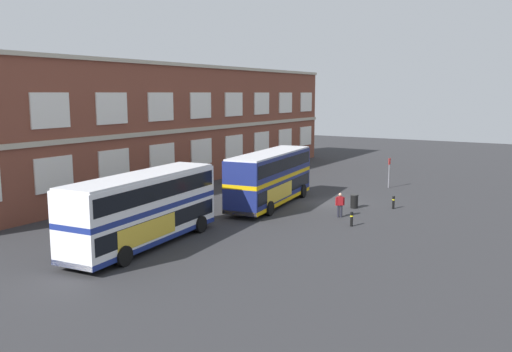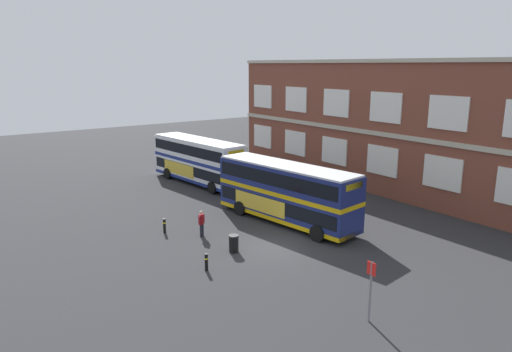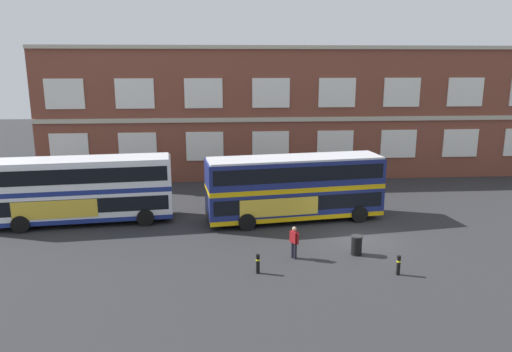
% 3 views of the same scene
% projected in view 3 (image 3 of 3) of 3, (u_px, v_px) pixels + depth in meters
% --- Properties ---
extents(ground_plane, '(120.00, 120.00, 0.00)m').
position_uv_depth(ground_plane, '(350.00, 226.00, 29.34)').
color(ground_plane, '#2B2B2D').
extents(brick_terminal_building, '(49.03, 8.19, 11.08)m').
position_uv_depth(brick_terminal_building, '(326.00, 111.00, 43.73)').
color(brick_terminal_building, brown).
rests_on(brick_terminal_building, ground).
extents(double_decker_near, '(11.21, 3.72, 4.07)m').
position_uv_depth(double_decker_near, '(81.00, 189.00, 29.55)').
color(double_decker_near, silver).
rests_on(double_decker_near, ground).
extents(double_decker_middle, '(11.25, 4.04, 4.07)m').
position_uv_depth(double_decker_middle, '(295.00, 187.00, 30.06)').
color(double_decker_middle, navy).
rests_on(double_decker_middle, ground).
extents(waiting_passenger, '(0.45, 0.58, 1.70)m').
position_uv_depth(waiting_passenger, '(294.00, 241.00, 24.37)').
color(waiting_passenger, black).
rests_on(waiting_passenger, ground).
extents(station_litter_bin, '(0.60, 0.60, 1.03)m').
position_uv_depth(station_litter_bin, '(357.00, 245.00, 24.95)').
color(station_litter_bin, black).
rests_on(station_litter_bin, ground).
extents(safety_bollard_west, '(0.19, 0.19, 0.95)m').
position_uv_depth(safety_bollard_west, '(398.00, 265.00, 22.57)').
color(safety_bollard_west, black).
rests_on(safety_bollard_west, ground).
extents(safety_bollard_east, '(0.19, 0.19, 0.95)m').
position_uv_depth(safety_bollard_east, '(258.00, 264.00, 22.73)').
color(safety_bollard_east, black).
rests_on(safety_bollard_east, ground).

